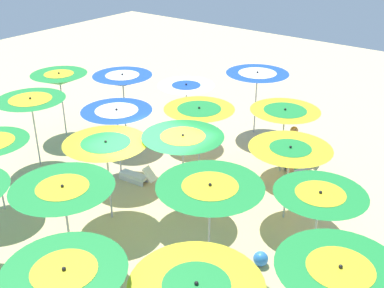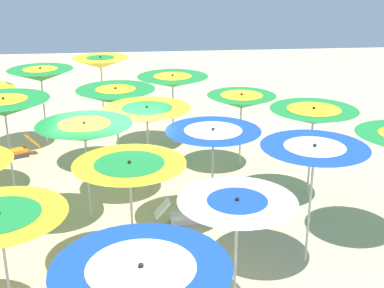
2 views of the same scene
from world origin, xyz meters
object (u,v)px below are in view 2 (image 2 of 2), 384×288
at_px(beach_umbrella_17, 241,101).
at_px(beach_umbrella_6, 4,107).
at_px(lounger_2, 185,215).
at_px(beach_umbrella_9, 237,209).
at_px(beach_umbrella_16, 173,81).
at_px(beach_umbrella_7, 85,132).
at_px(beach_umbrella_18, 313,116).
at_px(beach_umbrella_8, 130,172).
at_px(beach_umbrella_13, 213,137).
at_px(beach_umbrella_15, 101,63).
at_px(beach_umbrella_11, 116,96).
at_px(beach_umbrella_4, 142,280).
at_px(lounger_1, 17,150).
at_px(beach_umbrella_12, 147,115).
at_px(beach_umbrella_10, 41,75).
at_px(beach_umbrella_3, 0,225).
at_px(beach_umbrella_14, 314,156).

bearing_deg(beach_umbrella_17, beach_umbrella_6, -169.34).
height_order(beach_umbrella_17, lounger_2, beach_umbrella_17).
bearing_deg(beach_umbrella_9, beach_umbrella_16, 93.21).
relative_size(beach_umbrella_7, beach_umbrella_18, 1.01).
distance_m(beach_umbrella_8, beach_umbrella_13, 2.46).
height_order(beach_umbrella_9, beach_umbrella_15, beach_umbrella_15).
bearing_deg(beach_umbrella_18, beach_umbrella_11, 151.02).
distance_m(beach_umbrella_4, lounger_2, 5.78).
bearing_deg(beach_umbrella_16, lounger_1, -172.82).
distance_m(beach_umbrella_4, beach_umbrella_18, 7.76).
bearing_deg(lounger_2, beach_umbrella_12, 107.90).
xyz_separation_m(beach_umbrella_6, beach_umbrella_10, (0.33, 3.49, 0.02)).
distance_m(beach_umbrella_3, lounger_1, 8.30).
bearing_deg(beach_umbrella_8, beach_umbrella_12, 83.24).
xyz_separation_m(beach_umbrella_4, beach_umbrella_14, (3.29, 3.46, 0.15)).
relative_size(beach_umbrella_6, beach_umbrella_9, 1.16).
distance_m(beach_umbrella_3, beach_umbrella_17, 8.39).
relative_size(beach_umbrella_7, beach_umbrella_12, 1.03).
bearing_deg(beach_umbrella_18, beach_umbrella_13, -157.12).
xyz_separation_m(beach_umbrella_15, lounger_2, (2.24, -7.50, -2.07)).
xyz_separation_m(beach_umbrella_3, beach_umbrella_12, (2.41, 5.10, 0.17)).
bearing_deg(beach_umbrella_3, beach_umbrella_7, 74.94).
height_order(beach_umbrella_10, lounger_1, beach_umbrella_10).
bearing_deg(lounger_2, beach_umbrella_11, 107.29).
height_order(beach_umbrella_15, lounger_1, beach_umbrella_15).
relative_size(beach_umbrella_9, beach_umbrella_12, 0.94).
height_order(beach_umbrella_7, lounger_2, beach_umbrella_7).
height_order(beach_umbrella_9, beach_umbrella_10, beach_umbrella_10).
xyz_separation_m(beach_umbrella_14, beach_umbrella_17, (-0.37, 5.24, -0.37)).
distance_m(beach_umbrella_10, beach_umbrella_12, 5.03).
distance_m(beach_umbrella_7, beach_umbrella_18, 5.50).
relative_size(beach_umbrella_14, beach_umbrella_15, 1.01).
xyz_separation_m(beach_umbrella_12, lounger_2, (0.78, -1.79, -1.89)).
bearing_deg(beach_umbrella_9, beach_umbrella_7, 127.02).
relative_size(beach_umbrella_10, beach_umbrella_18, 1.07).
relative_size(beach_umbrella_12, beach_umbrella_17, 1.07).
bearing_deg(beach_umbrella_8, beach_umbrella_18, 31.93).
distance_m(beach_umbrella_4, beach_umbrella_9, 2.64).
relative_size(beach_umbrella_3, lounger_2, 1.68).
bearing_deg(beach_umbrella_12, beach_umbrella_17, 30.14).
bearing_deg(beach_umbrella_4, beach_umbrella_17, 71.47).
relative_size(beach_umbrella_7, beach_umbrella_16, 1.04).
relative_size(beach_umbrella_10, beach_umbrella_14, 1.00).
height_order(beach_umbrella_4, beach_umbrella_10, beach_umbrella_10).
xyz_separation_m(beach_umbrella_18, lounger_1, (-7.97, 3.54, -1.92)).
xyz_separation_m(beach_umbrella_4, beach_umbrella_18, (4.27, 6.48, -0.03)).
bearing_deg(beach_umbrella_16, beach_umbrella_11, -139.91).
distance_m(lounger_1, lounger_2, 6.63).
height_order(beach_umbrella_3, beach_umbrella_16, beach_umbrella_16).
distance_m(beach_umbrella_4, beach_umbrella_13, 5.62).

